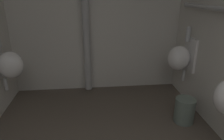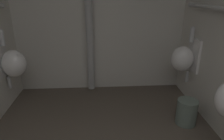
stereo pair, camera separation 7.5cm
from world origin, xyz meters
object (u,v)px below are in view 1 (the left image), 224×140
urinal_left_mid (9,64)px  waste_bin (185,110)px  urinal_right_far (180,57)px  standpipe_back_wall (85,1)px

urinal_left_mid → waste_bin: urinal_left_mid is taller
urinal_left_mid → waste_bin: size_ratio=2.49×
urinal_right_far → urinal_left_mid: bearing=-178.7°
urinal_left_mid → standpipe_back_wall: standpipe_back_wall is taller
standpipe_back_wall → waste_bin: (1.13, -0.98, -1.19)m
waste_bin → urinal_right_far: bearing=77.4°
urinal_right_far → waste_bin: 0.74m
urinal_right_far → waste_bin: size_ratio=2.49×
standpipe_back_wall → urinal_right_far: bearing=-19.3°
urinal_left_mid → standpipe_back_wall: bearing=27.3°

